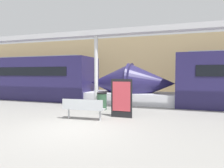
{
  "coord_description": "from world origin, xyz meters",
  "views": [
    {
      "loc": [
        3.4,
        -6.11,
        1.95
      ],
      "look_at": [
        0.19,
        3.71,
        1.4
      ],
      "focal_mm": 32.0,
      "sensor_mm": 36.0,
      "label": 1
    }
  ],
  "objects_px": {
    "train_right": "(24,79)",
    "trash_bin": "(102,101)",
    "bench_near": "(83,107)",
    "support_column_near": "(96,73)",
    "poster_board": "(122,98)"
  },
  "relations": [
    {
      "from": "support_column_near",
      "to": "poster_board",
      "type": "bearing_deg",
      "value": -41.95
    },
    {
      "from": "train_right",
      "to": "trash_bin",
      "type": "bearing_deg",
      "value": -20.39
    },
    {
      "from": "poster_board",
      "to": "train_right",
      "type": "bearing_deg",
      "value": 154.54
    },
    {
      "from": "bench_near",
      "to": "trash_bin",
      "type": "bearing_deg",
      "value": 89.39
    },
    {
      "from": "train_right",
      "to": "poster_board",
      "type": "distance_m",
      "value": 10.29
    },
    {
      "from": "train_right",
      "to": "trash_bin",
      "type": "height_order",
      "value": "train_right"
    },
    {
      "from": "bench_near",
      "to": "poster_board",
      "type": "bearing_deg",
      "value": 30.71
    },
    {
      "from": "train_right",
      "to": "bench_near",
      "type": "xyz_separation_m",
      "value": [
        7.87,
        -5.36,
        -0.98
      ]
    },
    {
      "from": "bench_near",
      "to": "trash_bin",
      "type": "xyz_separation_m",
      "value": [
        -0.12,
        2.48,
        -0.07
      ]
    },
    {
      "from": "bench_near",
      "to": "support_column_near",
      "type": "distance_m",
      "value": 3.09
    },
    {
      "from": "trash_bin",
      "to": "support_column_near",
      "type": "distance_m",
      "value": 1.6
    },
    {
      "from": "bench_near",
      "to": "poster_board",
      "type": "xyz_separation_m",
      "value": [
        1.4,
        0.94,
        0.33
      ]
    },
    {
      "from": "train_right",
      "to": "trash_bin",
      "type": "relative_size",
      "value": 18.88
    },
    {
      "from": "train_right",
      "to": "support_column_near",
      "type": "relative_size",
      "value": 4.36
    },
    {
      "from": "poster_board",
      "to": "support_column_near",
      "type": "distance_m",
      "value": 2.83
    }
  ]
}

